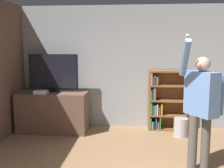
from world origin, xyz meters
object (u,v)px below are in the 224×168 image
object	(u,v)px
person	(201,103)
television	(53,72)
waste_bin	(181,127)
bookshelf	(164,102)
game_console	(41,92)

from	to	relation	value
person	television	bearing A→B (deg)	-154.77
person	waste_bin	bearing A→B (deg)	147.48
bookshelf	waste_bin	xyz separation A→B (m)	(0.31, -0.42, -0.44)
television	waste_bin	bearing A→B (deg)	-4.08
television	waste_bin	size ratio (longest dim) A/B	2.85
game_console	waste_bin	size ratio (longest dim) A/B	0.71
waste_bin	bookshelf	bearing A→B (deg)	125.96
television	game_console	distance (m)	0.51
television	game_console	xyz separation A→B (m)	(-0.18, -0.29, -0.38)
game_console	waste_bin	xyz separation A→B (m)	(2.86, 0.10, -0.70)
television	waste_bin	xyz separation A→B (m)	(2.67, -0.19, -1.08)
game_console	bookshelf	xyz separation A→B (m)	(2.55, 0.52, -0.26)
television	bookshelf	world-z (taller)	television
television	person	distance (m)	3.17
bookshelf	person	world-z (taller)	person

